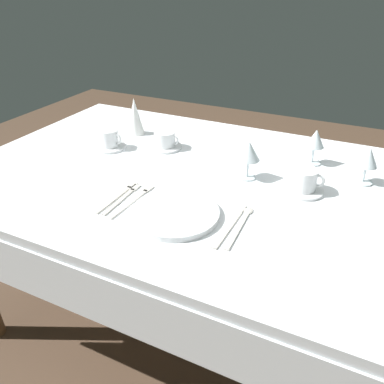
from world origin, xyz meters
The scene contains 18 objects.
ground_plane centered at (0.00, 0.00, 0.00)m, with size 6.00×6.00×0.00m, color #4C3828.
dining_table centered at (0.00, 0.00, 0.66)m, with size 1.80×1.11×0.74m.
dinner_plate centered at (0.01, -0.27, 0.75)m, with size 0.27×0.27×0.02m, color white.
fork_outer centered at (-0.15, -0.25, 0.74)m, with size 0.03×0.22×0.00m.
fork_inner centered at (-0.19, -0.25, 0.74)m, with size 0.02×0.20×0.00m.
fork_salad centered at (-0.21, -0.25, 0.74)m, with size 0.02×0.21×0.00m.
dinner_knife centered at (0.18, -0.26, 0.74)m, with size 0.02×0.24×0.00m.
spoon_soup centered at (0.20, -0.22, 0.74)m, with size 0.03×0.23×0.01m.
saucer_left centered at (-0.47, 0.06, 0.74)m, with size 0.13×0.13×0.01m, color white.
coffee_cup_left centered at (-0.47, 0.06, 0.78)m, with size 0.10×0.08×0.07m.
saucer_right centered at (0.32, 0.04, 0.74)m, with size 0.14×0.14×0.01m, color white.
coffee_cup_right centered at (0.32, 0.04, 0.79)m, with size 0.11×0.09×0.07m.
saucer_far centered at (-0.27, 0.17, 0.74)m, with size 0.14×0.14×0.01m, color white.
coffee_cup_far centered at (-0.26, 0.17, 0.78)m, with size 0.11×0.09×0.06m.
wine_glass_centre centered at (0.13, 0.05, 0.84)m, with size 0.08×0.08×0.14m.
wine_glass_left centered at (0.31, 0.28, 0.83)m, with size 0.07×0.07×0.14m.
wine_glass_right centered at (0.50, 0.19, 0.83)m, with size 0.07×0.07×0.13m.
napkin_folded centered at (-0.46, 0.25, 0.82)m, with size 0.08×0.08×0.16m, color white.
Camera 1 is at (0.46, -1.10, 1.37)m, focal length 35.27 mm.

